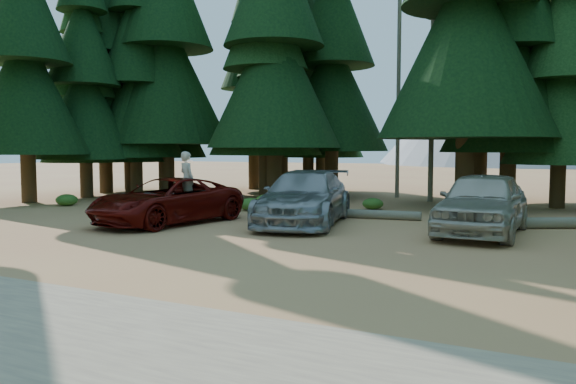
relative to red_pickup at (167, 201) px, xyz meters
name	(u,v)px	position (x,y,z in m)	size (l,w,h in m)	color
ground	(264,250)	(5.20, -2.84, -0.75)	(160.00, 160.00, 0.00)	#B9764E
gravel_strip	(36,325)	(5.20, -9.34, -0.74)	(26.00, 3.50, 0.01)	gray
forest_belt_north	(416,200)	(5.20, 12.16, -0.75)	(36.00, 7.00, 22.00)	black
snag_front	(433,71)	(6.00, 11.66, 5.25)	(0.24, 0.24, 12.00)	#6A6255
snag_back	(398,98)	(4.00, 13.16, 4.25)	(0.20, 0.20, 10.00)	#6A6255
mountain_peak	(510,87)	(2.61, 85.40, 11.96)	(48.00, 50.00, 28.00)	gray
red_pickup	(167,201)	(0.00, 0.00, 0.00)	(2.48, 5.38, 1.50)	#5F0C08
silver_minivan_center	(305,198)	(4.08, 1.91, 0.12)	(2.42, 5.96, 1.73)	#9B9EA3
silver_minivan_right	(483,203)	(9.56, 2.26, 0.16)	(2.15, 5.33, 1.82)	beige
frisbee_player	(187,180)	(0.20, 0.81, 0.67)	(0.82, 0.71, 1.91)	beige
log_left	(358,214)	(5.12, 4.16, -0.59)	(0.31, 0.31, 4.39)	#6A6255
log_mid	(477,211)	(8.75, 7.07, -0.59)	(0.32, 0.32, 3.88)	#6A6255
shrub_far_left	(268,200)	(0.38, 6.15, -0.48)	(0.98, 0.98, 0.54)	#30671F
shrub_left	(250,204)	(0.46, 4.58, -0.50)	(0.91, 0.91, 0.50)	#30671F
shrub_center_left	(268,202)	(0.86, 5.33, -0.44)	(1.13, 1.13, 0.62)	#30671F
shrub_center_right	(373,204)	(4.69, 7.16, -0.52)	(0.84, 0.84, 0.46)	#30671F
shrub_right	(467,208)	(8.37, 7.16, -0.51)	(0.85, 0.85, 0.47)	#30671F
shrub_edge_west	(67,200)	(-7.59, 2.66, -0.50)	(0.91, 0.91, 0.50)	#30671F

